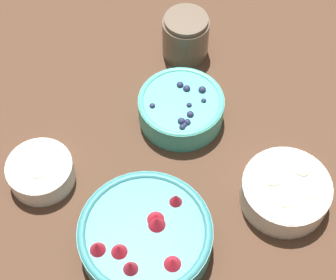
# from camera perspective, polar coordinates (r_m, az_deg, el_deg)

# --- Properties ---
(ground_plane) EXTENTS (4.00, 4.00, 0.00)m
(ground_plane) POSITION_cam_1_polar(r_m,az_deg,el_deg) (1.09, 0.31, -1.43)
(ground_plane) COLOR #4C3323
(bowl_strawberries) EXTENTS (0.23, 0.23, 0.08)m
(bowl_strawberries) POSITION_cam_1_polar(r_m,az_deg,el_deg) (0.97, -2.32, -9.70)
(bowl_strawberries) COLOR teal
(bowl_strawberries) RESTS_ON ground_plane
(bowl_blueberries) EXTENTS (0.17, 0.17, 0.07)m
(bowl_blueberries) POSITION_cam_1_polar(r_m,az_deg,el_deg) (1.11, 1.34, 3.36)
(bowl_blueberries) COLOR #47AD9E
(bowl_blueberries) RESTS_ON ground_plane
(bowl_bananas) EXTENTS (0.16, 0.16, 0.06)m
(bowl_bananas) POSITION_cam_1_polar(r_m,az_deg,el_deg) (1.03, 11.85, -5.05)
(bowl_bananas) COLOR white
(bowl_bananas) RESTS_ON ground_plane
(bowl_cream) EXTENTS (0.12, 0.12, 0.06)m
(bowl_cream) POSITION_cam_1_polar(r_m,az_deg,el_deg) (1.06, -12.85, -3.03)
(bowl_cream) COLOR white
(bowl_cream) RESTS_ON ground_plane
(jar_chocolate) EXTENTS (0.10, 0.10, 0.10)m
(jar_chocolate) POSITION_cam_1_polar(r_m,az_deg,el_deg) (1.22, 1.79, 10.40)
(jar_chocolate) COLOR brown
(jar_chocolate) RESTS_ON ground_plane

